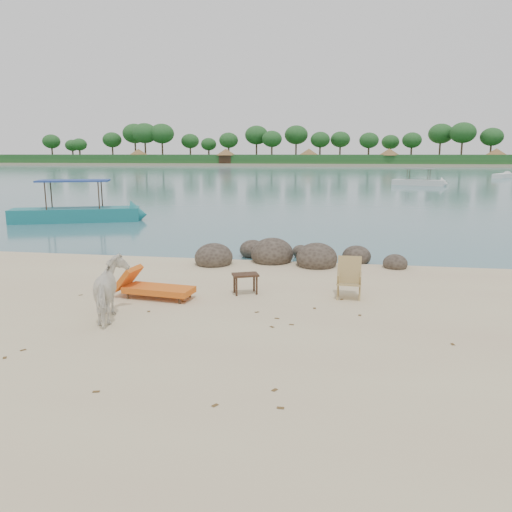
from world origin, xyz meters
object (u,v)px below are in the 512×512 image
(side_table, at_px, (245,285))
(deck_chair, at_px, (349,280))
(lounge_chair, at_px, (159,287))
(cow, at_px, (112,291))
(boulders, at_px, (284,257))
(boat_near, at_px, (74,187))

(side_table, bearing_deg, deck_chair, -21.55)
(lounge_chair, xyz_separation_m, deck_chair, (4.35, 0.72, 0.17))
(cow, distance_m, lounge_chair, 1.64)
(side_table, distance_m, lounge_chair, 2.03)
(cow, relative_size, side_table, 2.42)
(boulders, height_order, cow, cow)
(side_table, bearing_deg, boulders, 59.86)
(deck_chair, bearing_deg, boulders, 121.16)
(side_table, xyz_separation_m, deck_chair, (2.43, 0.03, 0.22))
(boulders, height_order, deck_chair, deck_chair)
(side_table, bearing_deg, boat_near, 110.35)
(boulders, height_order, side_table, boulders)
(boat_near, bearing_deg, lounge_chair, -74.51)
(cow, relative_size, boat_near, 0.21)
(cow, xyz_separation_m, boat_near, (-8.66, 14.19, 1.07))
(boulders, bearing_deg, boat_near, 144.32)
(boulders, bearing_deg, lounge_chair, -118.96)
(side_table, bearing_deg, cow, -158.04)
(boulders, xyz_separation_m, boat_near, (-11.49, 8.25, 1.49))
(deck_chair, bearing_deg, boat_near, 141.86)
(boulders, height_order, boat_near, boat_near)
(side_table, relative_size, boat_near, 0.09)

